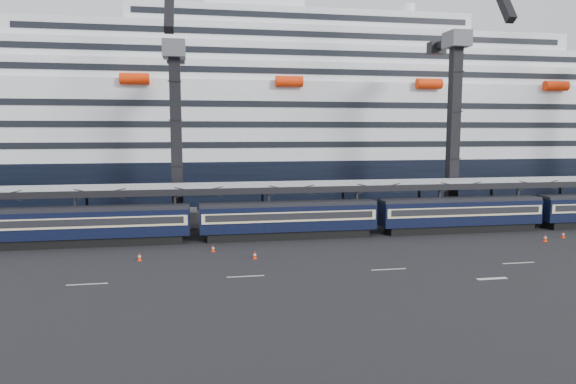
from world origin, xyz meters
The scene contains 12 objects.
ground centered at (0.00, 0.00, 0.00)m, with size 260.00×260.00×0.00m, color black.
lane_markings centered at (8.15, -5.23, 0.01)m, with size 111.00×4.27×0.02m.
train centered at (-4.65, 10.00, 2.20)m, with size 133.05×3.00×4.05m.
canopy centered at (0.00, 14.00, 5.25)m, with size 130.00×6.25×5.53m.
cruise_ship centered at (-1.08, 45.99, 12.34)m, with size 214.09×28.84×34.00m.
crane_dark_near centered at (-20.00, 18.59, 11.93)m, with size 4.50×17.75×35.08m.
crane_dark_mid centered at (15.00, 17.59, 13.36)m, with size 4.50×18.24×39.64m.
traffic_cone_b centered at (-22.87, 2.66, 0.37)m, with size 0.38×0.38×0.75m.
traffic_cone_c centered at (-16.28, 4.98, 0.35)m, with size 0.35×0.35×0.70m.
traffic_cone_d centered at (-12.65, 1.54, 0.36)m, with size 0.37×0.37×0.73m.
traffic_cone_e centered at (21.38, 4.90, 0.35)m, with size 0.36×0.36×0.72m.
traffic_cone_f centered at (18.15, 3.47, 0.41)m, with size 0.41×0.41×0.83m.
Camera 1 is at (-17.61, -43.73, 11.50)m, focal length 32.00 mm.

